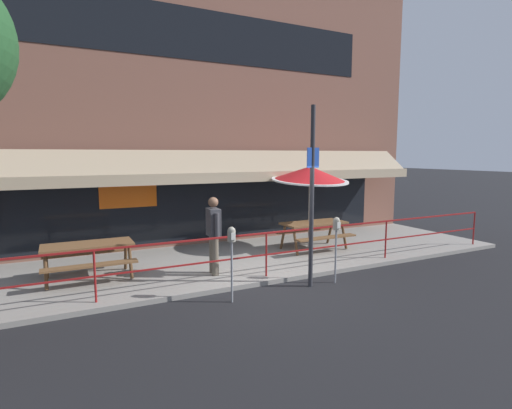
# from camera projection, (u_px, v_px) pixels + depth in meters

# --- Properties ---
(ground_plane) EXTENTS (120.00, 120.00, 0.00)m
(ground_plane) POSITION_uv_depth(u_px,v_px,m) (273.00, 284.00, 8.41)
(ground_plane) COLOR black
(patio_deck) EXTENTS (15.00, 4.00, 0.10)m
(patio_deck) POSITION_uv_depth(u_px,v_px,m) (235.00, 260.00, 10.18)
(patio_deck) COLOR gray
(patio_deck) RESTS_ON ground
(restaurant_building) EXTENTS (15.00, 1.60, 8.60)m
(restaurant_building) POSITION_uv_depth(u_px,v_px,m) (203.00, 101.00, 11.63)
(restaurant_building) COLOR brown
(restaurant_building) RESTS_ON ground
(patio_railing) EXTENTS (13.84, 0.04, 0.97)m
(patio_railing) POSITION_uv_depth(u_px,v_px,m) (266.00, 245.00, 8.58)
(patio_railing) COLOR maroon
(patio_railing) RESTS_ON patio_deck
(picnic_table_left) EXTENTS (1.80, 1.42, 0.76)m
(picnic_table_left) POSITION_uv_depth(u_px,v_px,m) (88.00, 251.00, 8.38)
(picnic_table_left) COLOR brown
(picnic_table_left) RESTS_ON patio_deck
(picnic_table_centre) EXTENTS (1.80, 1.42, 0.76)m
(picnic_table_centre) POSITION_uv_depth(u_px,v_px,m) (314.00, 228.00, 11.05)
(picnic_table_centre) COLOR brown
(picnic_table_centre) RESTS_ON patio_deck
(patio_umbrella_centre) EXTENTS (2.14, 2.14, 2.38)m
(patio_umbrella_centre) POSITION_uv_depth(u_px,v_px,m) (310.00, 174.00, 11.08)
(patio_umbrella_centre) COLOR #B7B2A8
(patio_umbrella_centre) RESTS_ON patio_deck
(pedestrian_walking) EXTENTS (0.27, 0.62, 1.71)m
(pedestrian_walking) POSITION_uv_depth(u_px,v_px,m) (214.00, 231.00, 8.70)
(pedestrian_walking) COLOR #665B4C
(pedestrian_walking) RESTS_ON patio_deck
(parking_meter_near) EXTENTS (0.15, 0.16, 1.42)m
(parking_meter_near) POSITION_uv_depth(u_px,v_px,m) (232.00, 242.00, 7.26)
(parking_meter_near) COLOR gray
(parking_meter_near) RESTS_ON ground
(parking_meter_far) EXTENTS (0.15, 0.16, 1.42)m
(parking_meter_far) POSITION_uv_depth(u_px,v_px,m) (336.00, 230.00, 8.39)
(parking_meter_far) COLOR gray
(parking_meter_far) RESTS_ON ground
(street_sign_pole) EXTENTS (0.28, 0.09, 3.70)m
(street_sign_pole) POSITION_uv_depth(u_px,v_px,m) (312.00, 195.00, 8.06)
(street_sign_pole) COLOR #2D2D33
(street_sign_pole) RESTS_ON ground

